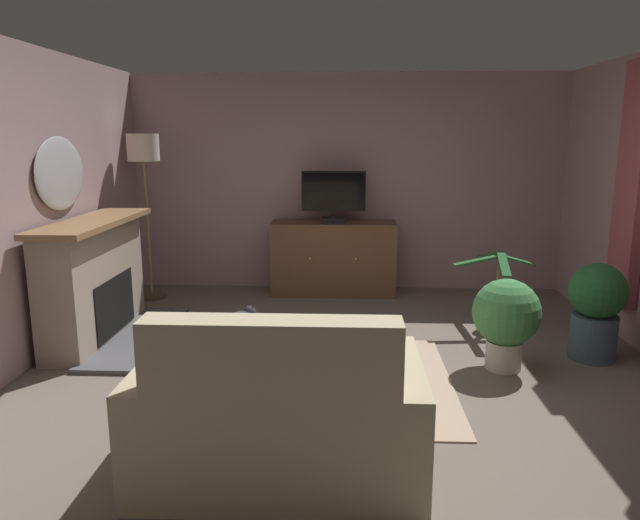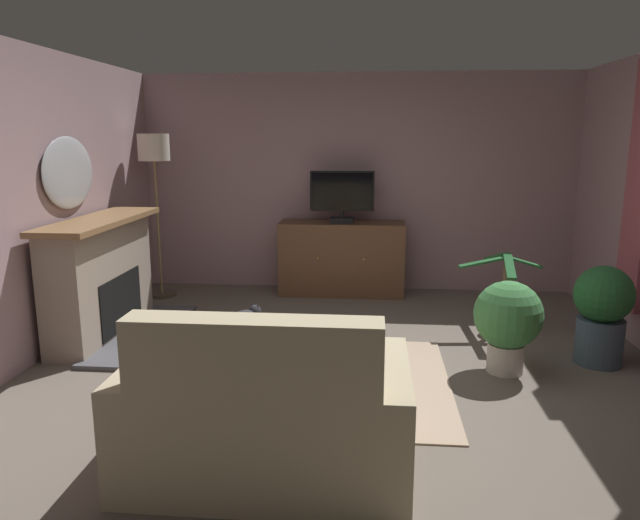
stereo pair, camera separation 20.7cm
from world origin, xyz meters
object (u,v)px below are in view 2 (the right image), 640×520
(tv_remote, at_px, (283,332))
(folded_newspaper, at_px, (252,329))
(coffee_table, at_px, (274,337))
(floor_lamp, at_px, (155,166))
(wall_mirror_oval, at_px, (69,173))
(potted_plant_tall_palm_by_window, at_px, (602,311))
(television, at_px, (342,195))
(sofa_floral, at_px, (266,421))
(fireplace, at_px, (104,281))
(potted_plant_leafy_by_curtain, at_px, (503,307))
(potted_plant_on_hearth_side, at_px, (508,320))
(cat, at_px, (244,318))
(tv_cabinet, at_px, (342,260))

(tv_remote, relative_size, folded_newspaper, 0.57)
(coffee_table, xyz_separation_m, floor_lamp, (-1.73, 2.31, 1.17))
(wall_mirror_oval, distance_m, potted_plant_tall_palm_by_window, 4.76)
(wall_mirror_oval, xyz_separation_m, coffee_table, (2.01, -0.92, -1.18))
(coffee_table, distance_m, folded_newspaper, 0.18)
(wall_mirror_oval, relative_size, floor_lamp, 0.48)
(wall_mirror_oval, distance_m, television, 2.92)
(coffee_table, relative_size, potted_plant_tall_palm_by_window, 1.04)
(tv_remote, height_order, sofa_floral, sofa_floral)
(fireplace, height_order, potted_plant_leafy_by_curtain, fireplace)
(wall_mirror_oval, distance_m, potted_plant_on_hearth_side, 4.02)
(television, xyz_separation_m, sofa_floral, (-0.21, -3.85, -0.86))
(fireplace, xyz_separation_m, folded_newspaper, (1.59, -0.90, -0.12))
(floor_lamp, bearing_deg, sofa_floral, -62.19)
(folded_newspaper, distance_m, potted_plant_tall_palm_by_window, 2.85)
(television, bearing_deg, coffee_table, -98.61)
(coffee_table, distance_m, potted_plant_leafy_by_curtain, 2.42)
(sofa_floral, bearing_deg, potted_plant_tall_palm_by_window, 37.41)
(coffee_table, relative_size, cat, 1.41)
(coffee_table, height_order, potted_plant_tall_palm_by_window, potted_plant_tall_palm_by_window)
(tv_cabinet, distance_m, floor_lamp, 2.40)
(fireplace, relative_size, potted_plant_on_hearth_side, 2.36)
(potted_plant_on_hearth_side, bearing_deg, fireplace, 170.54)
(potted_plant_leafy_by_curtain, height_order, potted_plant_tall_palm_by_window, potted_plant_tall_palm_by_window)
(coffee_table, relative_size, potted_plant_leafy_by_curtain, 0.91)
(potted_plant_leafy_by_curtain, relative_size, potted_plant_tall_palm_by_window, 1.14)
(folded_newspaper, height_order, potted_plant_leafy_by_curtain, potted_plant_leafy_by_curtain)
(tv_remote, xyz_separation_m, potted_plant_leafy_by_curtain, (1.93, 1.42, -0.18))
(folded_newspaper, xyz_separation_m, potted_plant_on_hearth_side, (1.99, 0.31, 0.03))
(television, bearing_deg, sofa_floral, -93.13)
(coffee_table, bearing_deg, fireplace, 152.50)
(wall_mirror_oval, height_order, tv_remote, wall_mirror_oval)
(tv_remote, xyz_separation_m, cat, (-0.60, 1.34, -0.33))
(fireplace, bearing_deg, tv_cabinet, 38.21)
(coffee_table, height_order, potted_plant_on_hearth_side, potted_plant_on_hearth_side)
(sofa_floral, xyz_separation_m, cat, (-0.69, 2.56, -0.24))
(tv_cabinet, bearing_deg, floor_lamp, -172.08)
(sofa_floral, bearing_deg, fireplace, 131.13)
(tv_cabinet, bearing_deg, television, -90.00)
(tv_remote, bearing_deg, television, -39.32)
(wall_mirror_oval, bearing_deg, potted_plant_on_hearth_side, -8.86)
(potted_plant_tall_palm_by_window, distance_m, floor_lamp, 4.80)
(wall_mirror_oval, height_order, potted_plant_tall_palm_by_window, wall_mirror_oval)
(tv_cabinet, bearing_deg, potted_plant_tall_palm_by_window, -42.26)
(wall_mirror_oval, xyz_separation_m, tv_cabinet, (2.39, 1.69, -1.12))
(tv_cabinet, bearing_deg, tv_remote, -96.44)
(wall_mirror_oval, xyz_separation_m, floor_lamp, (0.28, 1.39, -0.01))
(potted_plant_tall_palm_by_window, bearing_deg, potted_plant_leafy_by_curtain, 128.30)
(television, bearing_deg, potted_plant_leafy_by_curtain, -36.55)
(fireplace, xyz_separation_m, potted_plant_leafy_by_curtain, (3.77, 0.43, -0.29))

